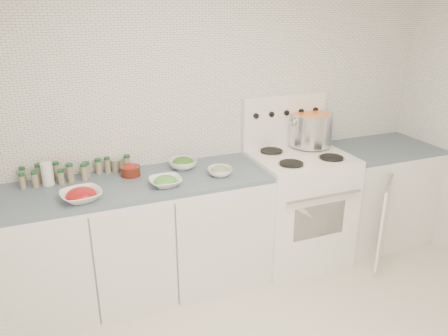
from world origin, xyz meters
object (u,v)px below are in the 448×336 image
(stock_pot, at_px, (311,128))
(stove, at_px, (297,204))
(bowl_snowpea, at_px, (166,181))
(bowl_tomato, at_px, (81,195))

(stock_pot, bearing_deg, stove, -139.84)
(stove, distance_m, stock_pot, 0.65)
(bowl_snowpea, bearing_deg, bowl_tomato, -176.81)
(stove, xyz_separation_m, bowl_snowpea, (-1.14, -0.14, 0.43))
(stove, height_order, bowl_snowpea, stove)
(stove, bearing_deg, stock_pot, 40.16)
(bowl_tomato, bearing_deg, bowl_snowpea, 3.19)
(stove, bearing_deg, bowl_tomato, -174.40)
(stock_pot, relative_size, bowl_snowpea, 1.69)
(bowl_tomato, bearing_deg, stove, 5.60)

